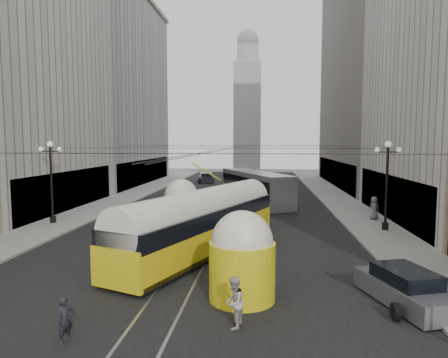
% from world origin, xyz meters
% --- Properties ---
extents(ground, '(170.00, 170.00, 0.00)m').
position_xyz_m(ground, '(0.00, 0.00, 0.00)').
color(ground, slate).
rests_on(ground, ground).
extents(road, '(20.00, 85.00, 0.02)m').
position_xyz_m(road, '(0.00, 32.50, 0.00)').
color(road, black).
rests_on(road, ground).
extents(sidewalk_left, '(4.00, 72.00, 0.15)m').
position_xyz_m(sidewalk_left, '(-12.00, 36.00, 0.07)').
color(sidewalk_left, gray).
rests_on(sidewalk_left, ground).
extents(sidewalk_right, '(4.00, 72.00, 0.15)m').
position_xyz_m(sidewalk_right, '(12.00, 36.00, 0.07)').
color(sidewalk_right, gray).
rests_on(sidewalk_right, ground).
extents(rail_left, '(0.12, 85.00, 0.04)m').
position_xyz_m(rail_left, '(-0.75, 32.50, 0.00)').
color(rail_left, gray).
rests_on(rail_left, ground).
extents(rail_right, '(0.12, 85.00, 0.04)m').
position_xyz_m(rail_right, '(0.75, 32.50, 0.00)').
color(rail_right, gray).
rests_on(rail_right, ground).
extents(building_left_mid, '(12.60, 20.60, 34.60)m').
position_xyz_m(building_left_mid, '(-20.00, 24.00, 17.31)').
color(building_left_mid, '#B7B2A8').
rests_on(building_left_mid, ground).
extents(building_left_far, '(12.60, 28.60, 28.60)m').
position_xyz_m(building_left_far, '(-19.99, 48.00, 14.31)').
color(building_left_far, '#999999').
rests_on(building_left_far, ground).
extents(building_right_far, '(12.60, 32.60, 32.60)m').
position_xyz_m(building_right_far, '(20.00, 48.00, 16.31)').
color(building_right_far, '#514C47').
rests_on(building_right_far, ground).
extents(distant_tower, '(6.00, 6.00, 31.36)m').
position_xyz_m(distant_tower, '(0.00, 80.00, 14.97)').
color(distant_tower, '#B2AFA8').
rests_on(distant_tower, ground).
extents(lamppost_left_mid, '(1.86, 0.44, 6.37)m').
position_xyz_m(lamppost_left_mid, '(-12.60, 18.00, 3.74)').
color(lamppost_left_mid, black).
rests_on(lamppost_left_mid, sidewalk_left).
extents(lamppost_right_mid, '(1.86, 0.44, 6.37)m').
position_xyz_m(lamppost_right_mid, '(12.60, 18.00, 3.74)').
color(lamppost_right_mid, black).
rests_on(lamppost_right_mid, sidewalk_right).
extents(catenary, '(25.00, 72.00, 0.23)m').
position_xyz_m(catenary, '(0.12, 31.49, 5.88)').
color(catenary, black).
rests_on(catenary, ground).
extents(streetcar, '(8.03, 16.05, 3.75)m').
position_xyz_m(streetcar, '(0.35, 11.17, 1.83)').
color(streetcar, yellow).
rests_on(streetcar, ground).
extents(city_bus, '(7.96, 13.60, 3.33)m').
position_xyz_m(city_bus, '(2.94, 30.52, 1.83)').
color(city_bus, '#AAACB0').
rests_on(city_bus, ground).
extents(sedan_grey, '(3.19, 4.94, 1.45)m').
position_xyz_m(sedan_grey, '(9.50, 4.68, 0.66)').
color(sedan_grey, '#585A5D').
rests_on(sedan_grey, ground).
extents(sedan_white_far, '(2.94, 4.43, 1.30)m').
position_xyz_m(sedan_white_far, '(4.74, 47.14, 0.59)').
color(sedan_white_far, silver).
rests_on(sedan_white_far, ground).
extents(sedan_dark_far, '(3.16, 5.33, 1.58)m').
position_xyz_m(sedan_dark_far, '(-5.32, 51.52, 0.72)').
color(sedan_dark_far, black).
rests_on(sedan_dark_far, ground).
extents(pedestrian_crossing_a, '(0.58, 0.65, 1.50)m').
position_xyz_m(pedestrian_crossing_a, '(-2.45, 0.39, 0.75)').
color(pedestrian_crossing_a, black).
rests_on(pedestrian_crossing_a, ground).
extents(pedestrian_crossing_b, '(0.84, 0.99, 1.81)m').
position_xyz_m(pedestrian_crossing_b, '(2.86, 1.98, 0.91)').
color(pedestrian_crossing_b, '#B1AEA5').
rests_on(pedestrian_crossing_b, ground).
extents(pedestrian_sidewalk_right, '(1.04, 0.81, 1.87)m').
position_xyz_m(pedestrian_sidewalk_right, '(12.82, 21.84, 1.09)').
color(pedestrian_sidewalk_right, slate).
rests_on(pedestrian_sidewalk_right, sidewalk_right).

